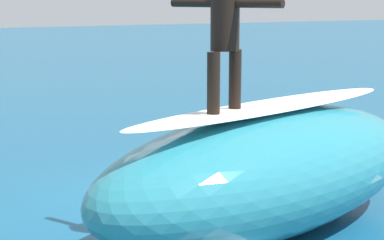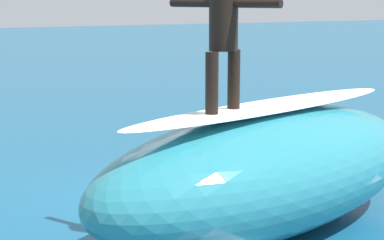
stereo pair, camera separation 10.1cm
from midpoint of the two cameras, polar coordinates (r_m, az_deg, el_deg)
ground_plane at (r=11.51m, az=-2.36°, el=-6.25°), size 120.00×120.00×0.00m
wave_crest at (r=9.68m, az=6.53°, el=-4.19°), size 6.56×4.20×1.73m
wave_foam_lip at (r=9.50m, az=6.64°, el=1.10°), size 5.20×2.43×0.08m
surfboard_riding at (r=8.82m, az=2.88°, el=0.47°), size 2.14×1.48×0.09m
surfer_riding at (r=8.70m, az=2.94°, el=7.15°), size 0.86×1.45×1.69m
surfboard_paddling at (r=12.94m, az=-1.51°, el=-4.23°), size 2.23×0.96×0.06m
surfer_paddling at (r=12.97m, az=-1.05°, el=-3.43°), size 1.72×0.58×0.31m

